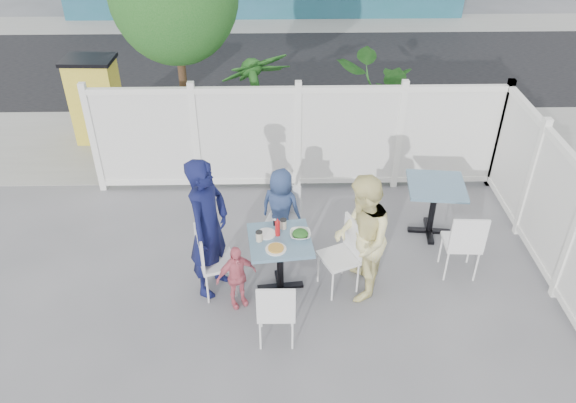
{
  "coord_description": "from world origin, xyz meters",
  "views": [
    {
      "loc": [
        -0.19,
        -4.72,
        4.57
      ],
      "look_at": [
        -0.08,
        0.59,
        0.96
      ],
      "focal_mm": 35.0,
      "sensor_mm": 36.0,
      "label": 1
    }
  ],
  "objects_px": {
    "utility_cabinet": "(97,102)",
    "chair_right": "(345,250)",
    "man": "(208,228)",
    "chair_near": "(276,309)",
    "chair_left": "(210,257)",
    "chair_back": "(284,212)",
    "main_table": "(280,250)",
    "boy": "(281,209)",
    "toddler": "(236,277)",
    "woman": "(361,239)",
    "spare_table": "(435,196)"
  },
  "relations": [
    {
      "from": "woman",
      "to": "boy",
      "type": "height_order",
      "value": "woman"
    },
    {
      "from": "chair_right",
      "to": "chair_back",
      "type": "xyz_separation_m",
      "value": [
        -0.69,
        0.81,
        -0.03
      ]
    },
    {
      "from": "chair_left",
      "to": "chair_back",
      "type": "height_order",
      "value": "chair_left"
    },
    {
      "from": "utility_cabinet",
      "to": "chair_right",
      "type": "height_order",
      "value": "utility_cabinet"
    },
    {
      "from": "spare_table",
      "to": "chair_right",
      "type": "distance_m",
      "value": 1.61
    },
    {
      "from": "main_table",
      "to": "chair_near",
      "type": "relative_size",
      "value": 0.9
    },
    {
      "from": "boy",
      "to": "chair_back",
      "type": "bearing_deg",
      "value": -135.47
    },
    {
      "from": "main_table",
      "to": "chair_right",
      "type": "bearing_deg",
      "value": 2.96
    },
    {
      "from": "chair_near",
      "to": "man",
      "type": "distance_m",
      "value": 1.21
    },
    {
      "from": "man",
      "to": "boy",
      "type": "xyz_separation_m",
      "value": [
        0.81,
        0.79,
        -0.3
      ]
    },
    {
      "from": "spare_table",
      "to": "boy",
      "type": "relative_size",
      "value": 0.72
    },
    {
      "from": "utility_cabinet",
      "to": "chair_back",
      "type": "bearing_deg",
      "value": -41.29
    },
    {
      "from": "chair_right",
      "to": "toddler",
      "type": "height_order",
      "value": "chair_right"
    },
    {
      "from": "main_table",
      "to": "woman",
      "type": "relative_size",
      "value": 0.5
    },
    {
      "from": "utility_cabinet",
      "to": "chair_left",
      "type": "bearing_deg",
      "value": -57.27
    },
    {
      "from": "utility_cabinet",
      "to": "chair_left",
      "type": "xyz_separation_m",
      "value": [
        2.23,
        -3.85,
        -0.18
      ]
    },
    {
      "from": "chair_left",
      "to": "chair_right",
      "type": "xyz_separation_m",
      "value": [
        1.53,
        0.08,
        0.01
      ]
    },
    {
      "from": "chair_left",
      "to": "toddler",
      "type": "xyz_separation_m",
      "value": [
        0.3,
        -0.21,
        -0.11
      ]
    },
    {
      "from": "chair_left",
      "to": "chair_near",
      "type": "xyz_separation_m",
      "value": [
        0.74,
        -0.8,
        -0.02
      ]
    },
    {
      "from": "utility_cabinet",
      "to": "boy",
      "type": "xyz_separation_m",
      "value": [
        3.04,
        -2.97,
        -0.14
      ]
    },
    {
      "from": "chair_near",
      "to": "man",
      "type": "xyz_separation_m",
      "value": [
        -0.74,
        0.89,
        0.36
      ]
    },
    {
      "from": "spare_table",
      "to": "man",
      "type": "height_order",
      "value": "man"
    },
    {
      "from": "chair_left",
      "to": "chair_right",
      "type": "height_order",
      "value": "chair_right"
    },
    {
      "from": "toddler",
      "to": "chair_near",
      "type": "bearing_deg",
      "value": -79.64
    },
    {
      "from": "chair_left",
      "to": "woman",
      "type": "relative_size",
      "value": 0.58
    },
    {
      "from": "chair_left",
      "to": "woman",
      "type": "height_order",
      "value": "woman"
    },
    {
      "from": "main_table",
      "to": "chair_left",
      "type": "xyz_separation_m",
      "value": [
        -0.79,
        -0.04,
        -0.05
      ]
    },
    {
      "from": "spare_table",
      "to": "toddler",
      "type": "height_order",
      "value": "toddler"
    },
    {
      "from": "chair_near",
      "to": "chair_left",
      "type": "bearing_deg",
      "value": 133.45
    },
    {
      "from": "chair_back",
      "to": "toddler",
      "type": "bearing_deg",
      "value": 80.78
    },
    {
      "from": "utility_cabinet",
      "to": "chair_right",
      "type": "relative_size",
      "value": 1.54
    },
    {
      "from": "boy",
      "to": "chair_right",
      "type": "bearing_deg",
      "value": 156.36
    },
    {
      "from": "utility_cabinet",
      "to": "boy",
      "type": "height_order",
      "value": "utility_cabinet"
    },
    {
      "from": "spare_table",
      "to": "chair_left",
      "type": "height_order",
      "value": "chair_left"
    },
    {
      "from": "utility_cabinet",
      "to": "chair_near",
      "type": "relative_size",
      "value": 1.64
    },
    {
      "from": "utility_cabinet",
      "to": "toddler",
      "type": "bearing_deg",
      "value": -55.38
    },
    {
      "from": "main_table",
      "to": "boy",
      "type": "bearing_deg",
      "value": 88.59
    },
    {
      "from": "main_table",
      "to": "toddler",
      "type": "xyz_separation_m",
      "value": [
        -0.49,
        -0.25,
        -0.16
      ]
    },
    {
      "from": "main_table",
      "to": "toddler",
      "type": "distance_m",
      "value": 0.57
    },
    {
      "from": "main_table",
      "to": "spare_table",
      "type": "bearing_deg",
      "value": 27.58
    },
    {
      "from": "chair_back",
      "to": "chair_near",
      "type": "xyz_separation_m",
      "value": [
        -0.1,
        -1.69,
        -0.0
      ]
    },
    {
      "from": "main_table",
      "to": "spare_table",
      "type": "distance_m",
      "value": 2.26
    },
    {
      "from": "chair_right",
      "to": "chair_near",
      "type": "xyz_separation_m",
      "value": [
        -0.79,
        -0.88,
        -0.03
      ]
    },
    {
      "from": "chair_right",
      "to": "chair_back",
      "type": "height_order",
      "value": "chair_right"
    },
    {
      "from": "utility_cabinet",
      "to": "main_table",
      "type": "relative_size",
      "value": 1.82
    },
    {
      "from": "chair_near",
      "to": "spare_table",
      "type": "bearing_deg",
      "value": 43.29
    },
    {
      "from": "chair_right",
      "to": "utility_cabinet",
      "type": "bearing_deg",
      "value": 21.41
    },
    {
      "from": "man",
      "to": "chair_near",
      "type": "bearing_deg",
      "value": -117.12
    },
    {
      "from": "main_table",
      "to": "man",
      "type": "bearing_deg",
      "value": 176.32
    },
    {
      "from": "spare_table",
      "to": "chair_near",
      "type": "distance_m",
      "value": 2.79
    }
  ]
}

